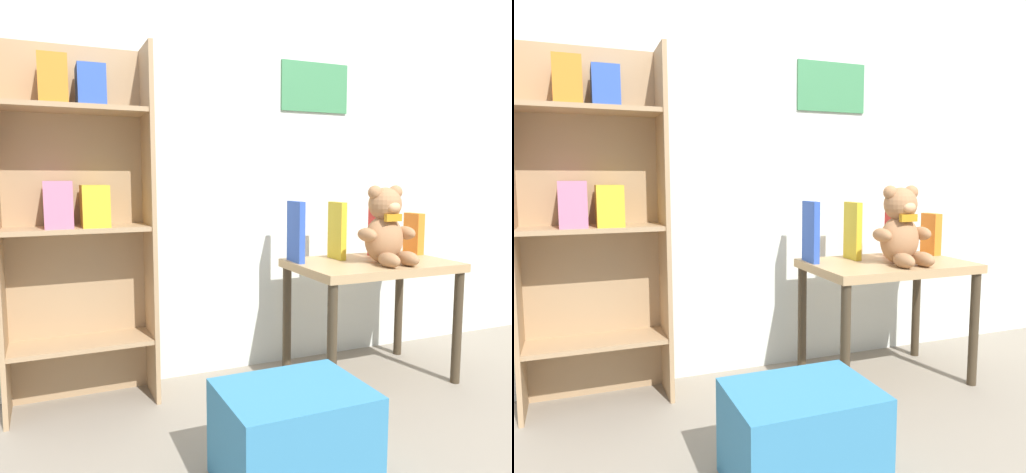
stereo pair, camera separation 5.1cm
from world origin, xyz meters
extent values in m
cube|color=silver|center=(0.00, 1.47, 1.25)|extent=(4.80, 0.06, 2.50)
cube|color=#3D8451|center=(0.20, 1.44, 1.33)|extent=(0.35, 0.01, 0.23)
cube|color=tan|center=(-0.63, 1.31, 0.70)|extent=(0.02, 0.23, 1.41)
cube|color=tan|center=(-0.90, 1.41, 0.70)|extent=(0.56, 0.02, 1.41)
cube|color=tan|center=(-0.90, 1.31, 0.25)|extent=(0.53, 0.21, 0.02)
cube|color=tan|center=(-0.90, 1.31, 0.70)|extent=(0.53, 0.21, 0.02)
cube|color=tan|center=(-0.90, 1.31, 1.15)|extent=(0.53, 0.21, 0.02)
cube|color=orange|center=(-0.97, 1.30, 1.25)|extent=(0.10, 0.16, 0.17)
cube|color=#2D51B7|center=(-0.84, 1.30, 1.24)|extent=(0.10, 0.16, 0.15)
cube|color=#D17093|center=(-0.97, 1.30, 0.80)|extent=(0.10, 0.16, 0.17)
cube|color=gold|center=(-0.84, 1.30, 0.79)|extent=(0.10, 0.16, 0.16)
cube|color=tan|center=(0.31, 1.10, 0.51)|extent=(0.69, 0.45, 0.04)
cylinder|color=#3E3121|center=(-0.01, 0.91, 0.25)|extent=(0.04, 0.04, 0.50)
cylinder|color=#3E3121|center=(0.62, 0.91, 0.25)|extent=(0.04, 0.04, 0.50)
cylinder|color=#3E3121|center=(-0.01, 1.30, 0.25)|extent=(0.04, 0.04, 0.50)
cylinder|color=#3E3121|center=(0.62, 1.30, 0.25)|extent=(0.04, 0.04, 0.50)
ellipsoid|color=#A8754C|center=(0.33, 1.05, 0.64)|extent=(0.17, 0.13, 0.21)
sphere|color=#A8754C|center=(0.33, 1.05, 0.79)|extent=(0.14, 0.14, 0.14)
sphere|color=#A8754C|center=(0.27, 1.05, 0.84)|extent=(0.06, 0.06, 0.06)
sphere|color=#A8754C|center=(0.38, 1.05, 0.84)|extent=(0.06, 0.06, 0.06)
ellipsoid|color=tan|center=(0.33, 0.99, 0.78)|extent=(0.06, 0.04, 0.04)
ellipsoid|color=#A8754C|center=(0.23, 1.03, 0.66)|extent=(0.06, 0.11, 0.06)
ellipsoid|color=#A8754C|center=(0.42, 1.03, 0.66)|extent=(0.06, 0.11, 0.06)
ellipsoid|color=#A8754C|center=(0.28, 0.95, 0.56)|extent=(0.06, 0.12, 0.06)
ellipsoid|color=#A8754C|center=(0.37, 0.95, 0.56)|extent=(0.06, 0.12, 0.06)
cube|color=#C68419|center=(0.33, 0.99, 0.73)|extent=(0.08, 0.02, 0.03)
cube|color=#2D51B7|center=(-0.01, 1.22, 0.67)|extent=(0.03, 0.13, 0.27)
cube|color=gold|center=(0.20, 1.22, 0.66)|extent=(0.03, 0.12, 0.26)
cube|color=red|center=(0.41, 1.21, 0.65)|extent=(0.04, 0.10, 0.24)
cube|color=orange|center=(0.62, 1.21, 0.63)|extent=(0.04, 0.10, 0.20)
cube|color=teal|center=(-0.37, 0.53, 0.15)|extent=(0.42, 0.33, 0.29)
camera|label=1|loc=(-1.00, -0.70, 0.90)|focal=35.00mm
camera|label=2|loc=(-0.96, -0.72, 0.90)|focal=35.00mm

